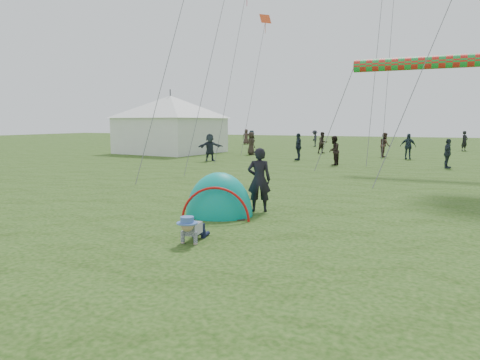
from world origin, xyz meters
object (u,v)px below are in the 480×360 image
at_px(crawling_toddler, 192,228).
at_px(popup_tent, 219,215).
at_px(standing_adult, 259,180).
at_px(event_marquee, 171,122).

bearing_deg(crawling_toddler, popup_tent, 97.99).
distance_m(crawling_toddler, standing_adult, 3.53).
height_order(crawling_toddler, popup_tent, popup_tent).
bearing_deg(standing_adult, event_marquee, -72.13).
bearing_deg(event_marquee, crawling_toddler, -49.74).
distance_m(popup_tent, event_marquee, 24.30).
relative_size(popup_tent, standing_adult, 1.30).
xyz_separation_m(popup_tent, standing_adult, (0.79, 0.92, 0.89)).
xyz_separation_m(popup_tent, event_marquee, (-14.13, 19.61, 2.46)).
bearing_deg(popup_tent, crawling_toddler, -93.90).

